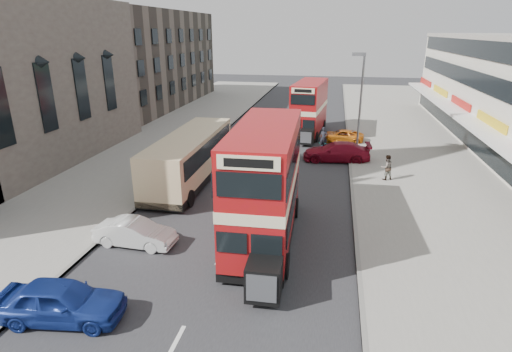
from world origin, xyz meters
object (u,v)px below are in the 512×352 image
Objects in this scene: car_right_b at (341,136)px; car_left_front at (135,233)px; car_left_near at (61,301)px; car_right_a at (337,152)px; cyclist at (323,144)px; street_lamp at (360,99)px; bus_main at (265,184)px; coach at (190,156)px; bus_second at (309,108)px; pedestrian_near at (387,167)px.

car_left_front is at bearing -20.20° from car_right_b.
car_right_a is (9.38, 20.68, -0.00)m from car_left_near.
car_right_b is 1.88× the size of cyclist.
bus_main is (-4.84, -14.28, -1.91)m from street_lamp.
coach is at bearing -60.30° from car_right_a.
cyclist is at bearing -26.64° from car_left_near.
bus_second is at bearing -93.31° from bus_main.
bus_main is 21.88m from bus_second.
bus_main is 20.01m from car_right_b.
car_right_a reaches higher than car_left_front.
street_lamp is 0.89× the size of bus_second.
cyclist is at bearing -79.61° from pedestrian_near.
street_lamp is 8.95m from bus_second.
pedestrian_near is at bearing -69.06° from street_lamp.
bus_main is 1.09× the size of bus_second.
car_left_front reaches higher than car_right_b.
pedestrian_near is (12.96, 2.21, -0.73)m from coach.
car_left_front is (0.08, 5.42, -0.11)m from car_left_near.
coach reaches higher than cyclist.
bus_second is at bearing -12.81° from car_left_front.
bus_second is 2.28× the size of car_right_b.
car_right_b is at bearing -98.49° from pedestrian_near.
car_right_b is at bearing -21.85° from car_left_front.
car_left_front is 19.33m from cyclist.
cyclist is (-1.10, 2.24, -0.02)m from car_right_a.
pedestrian_near is at bearing -44.12° from car_left_near.
car_left_near is (-10.84, -21.42, -4.04)m from street_lamp.
coach is 2.91× the size of car_left_front.
bus_second is 2.37× the size of car_left_front.
car_right_b is at bearing 50.14° from coach.
coach is at bearing -50.79° from bus_main.
bus_main is at bearing -46.83° from car_left_near.
car_left_front is at bearing -88.06° from coach.
street_lamp reaches higher than cyclist.
street_lamp reaches higher than car_right_b.
street_lamp is 3.82× the size of cyclist.
street_lamp is 24.34m from car_left_near.
pedestrian_near is (12.59, 11.20, 0.38)m from car_left_front.
pedestrian_near is (2.88, -10.03, 0.46)m from car_right_b.
bus_second is 6.57m from cyclist.
coach is 2.80× the size of car_right_b.
car_right_a is 2.50m from cyclist.
pedestrian_near is at bearing -45.60° from car_left_front.
car_left_front is 0.75× the size of car_right_a.
bus_main is 16.09m from cyclist.
car_left_near is 20.90m from pedestrian_near.
street_lamp is 1.85× the size of car_left_near.
street_lamp reaches higher than car_left_front.
bus_main is 0.89× the size of coach.
car_right_a is 2.41× the size of cyclist.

